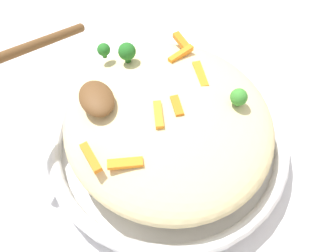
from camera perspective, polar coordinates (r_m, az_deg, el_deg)
name	(u,v)px	position (r m, az deg, el deg)	size (l,w,h in m)	color
ground_plane	(168,154)	(0.58, 0.00, -3.80)	(2.40, 2.40, 0.00)	silver
serving_bowl	(168,144)	(0.56, 0.00, -2.54)	(0.32, 0.32, 0.04)	silver
pasta_mound	(168,123)	(0.52, 0.00, 0.44)	(0.28, 0.26, 0.07)	beige
carrot_piece_0	(200,74)	(0.52, 4.46, 7.06)	(0.04, 0.01, 0.01)	orange
carrot_piece_1	(99,103)	(0.50, -9.50, 3.20)	(0.03, 0.01, 0.01)	orange
carrot_piece_2	(182,42)	(0.56, 1.88, 11.51)	(0.03, 0.01, 0.01)	orange
carrot_piece_3	(177,106)	(0.48, 1.22, 2.76)	(0.03, 0.01, 0.01)	orange
carrot_piece_4	(125,163)	(0.45, -5.89, -5.10)	(0.04, 0.01, 0.01)	orange
carrot_piece_5	(91,158)	(0.46, -10.56, -4.28)	(0.04, 0.01, 0.01)	orange
carrot_piece_6	(181,54)	(0.55, 1.77, 9.83)	(0.04, 0.01, 0.01)	orange
carrot_piece_7	(158,115)	(0.47, -1.33, 1.51)	(0.04, 0.01, 0.01)	orange
broccoli_floret_0	(127,52)	(0.53, -5.64, 10.10)	(0.02, 0.02, 0.03)	#205B1C
broccoli_floret_1	(239,97)	(0.49, 9.69, 3.91)	(0.02, 0.02, 0.02)	#377928
broccoli_floret_2	(104,50)	(0.54, -8.81, 10.28)	(0.02, 0.02, 0.02)	#205B1C
serving_spoon	(69,78)	(0.50, -13.42, 6.47)	(0.16, 0.16, 0.09)	brown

